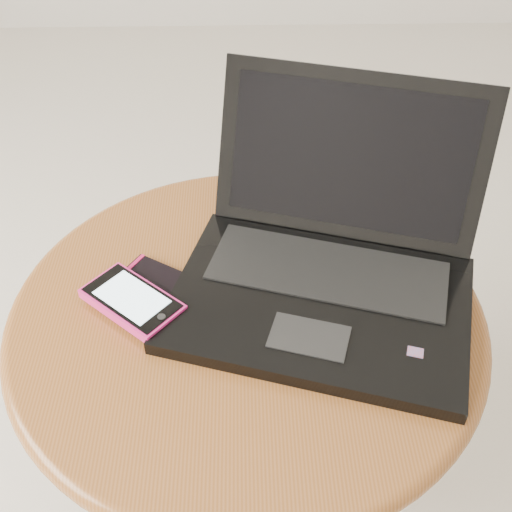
{
  "coord_description": "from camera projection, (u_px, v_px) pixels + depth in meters",
  "views": [
    {
      "loc": [
        -0.09,
        -0.59,
        1.05
      ],
      "look_at": [
        -0.08,
        -0.02,
        0.53
      ],
      "focal_mm": 45.13,
      "sensor_mm": 36.0,
      "label": 1
    }
  ],
  "objects": [
    {
      "name": "table",
      "position": [
        247.0,
        359.0,
        0.86
      ],
      "size": [
        0.59,
        0.59,
        0.47
      ],
      "color": "#5A3019",
      "rests_on": "ground"
    },
    {
      "name": "laptop",
      "position": [
        329.0,
        259.0,
        0.8
      ],
      "size": [
        0.43,
        0.42,
        0.22
      ],
      "color": "black",
      "rests_on": "table"
    },
    {
      "name": "phone_black",
      "position": [
        160.0,
        282.0,
        0.82
      ],
      "size": [
        0.11,
        0.1,
        0.01
      ],
      "color": "black",
      "rests_on": "table"
    },
    {
      "name": "phone_pink",
      "position": [
        132.0,
        301.0,
        0.78
      ],
      "size": [
        0.14,
        0.13,
        0.01
      ],
      "color": "#D42174",
      "rests_on": "phone_black"
    }
  ]
}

